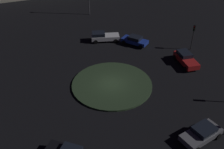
{
  "coord_description": "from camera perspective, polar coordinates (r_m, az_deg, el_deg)",
  "views": [
    {
      "loc": [
        -25.79,
        -2.33,
        19.33
      ],
      "look_at": [
        0.0,
        0.0,
        1.58
      ],
      "focal_mm": 40.73,
      "sensor_mm": 36.0,
      "label": 1
    }
  ],
  "objects": [
    {
      "name": "car_red",
      "position": [
        37.61,
        16.24,
        3.43
      ],
      "size": [
        4.9,
        3.22,
        1.59
      ],
      "rotation": [
        0.0,
        0.0,
        3.48
      ],
      "color": "red",
      "rests_on": "ground_plane"
    },
    {
      "name": "car_white",
      "position": [
        42.47,
        -1.86,
        8.53
      ],
      "size": [
        2.8,
        4.84,
        1.56
      ],
      "rotation": [
        0.0,
        0.0,
        -1.38
      ],
      "color": "white",
      "rests_on": "ground_plane"
    },
    {
      "name": "roundabout_island",
      "position": [
        32.25,
        -0.0,
        -2.16
      ],
      "size": [
        10.17,
        10.17,
        0.22
      ],
      "primitive_type": "cylinder",
      "color": "#2D4228",
      "rests_on": "ground_plane"
    },
    {
      "name": "car_grey",
      "position": [
        26.64,
        19.49,
        -12.35
      ],
      "size": [
        4.08,
        4.5,
        1.44
      ],
      "rotation": [
        0.0,
        0.0,
        2.23
      ],
      "color": "slate",
      "rests_on": "ground_plane"
    },
    {
      "name": "car_blue",
      "position": [
        41.47,
        5.13,
        7.67
      ],
      "size": [
        3.42,
        4.56,
        1.44
      ],
      "rotation": [
        0.0,
        0.0,
        4.26
      ],
      "color": "#1E38A5",
      "rests_on": "ground_plane"
    },
    {
      "name": "traffic_light_southeast",
      "position": [
        40.77,
        17.83,
        8.96
      ],
      "size": [
        0.38,
        0.39,
        4.06
      ],
      "rotation": [
        0.0,
        0.0,
        2.31
      ],
      "color": "#2D2D2D",
      "rests_on": "ground_plane"
    },
    {
      "name": "ground_plane",
      "position": [
        32.31,
        -0.0,
        -2.32
      ],
      "size": [
        117.27,
        117.27,
        0.0
      ],
      "primitive_type": "plane",
      "color": "black"
    }
  ]
}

